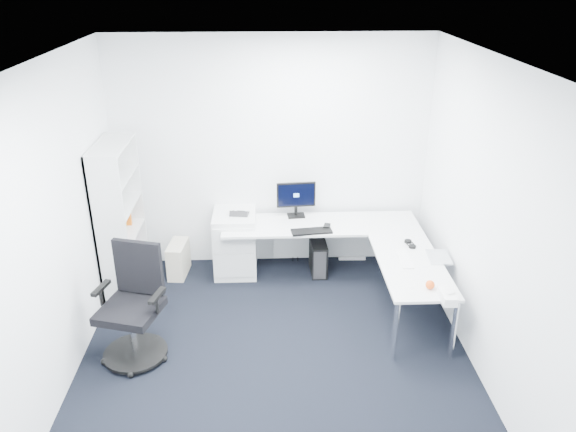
{
  "coord_description": "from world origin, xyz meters",
  "views": [
    {
      "loc": [
        -0.06,
        -4.05,
        3.35
      ],
      "look_at": [
        0.15,
        1.05,
        1.05
      ],
      "focal_mm": 35.0,
      "sensor_mm": 36.0,
      "label": 1
    }
  ],
  "objects_px": {
    "bookshelf": "(120,221)",
    "laptop": "(440,248)",
    "l_desk": "(323,262)",
    "task_chair": "(130,308)",
    "monitor": "(296,199)"
  },
  "relations": [
    {
      "from": "laptop",
      "to": "l_desk",
      "type": "bearing_deg",
      "value": 157.67
    },
    {
      "from": "bookshelf",
      "to": "task_chair",
      "type": "bearing_deg",
      "value": -75.17
    },
    {
      "from": "l_desk",
      "to": "monitor",
      "type": "xyz_separation_m",
      "value": [
        -0.27,
        0.52,
        0.54
      ]
    },
    {
      "from": "bookshelf",
      "to": "monitor",
      "type": "bearing_deg",
      "value": 13.85
    },
    {
      "from": "l_desk",
      "to": "bookshelf",
      "type": "height_order",
      "value": "bookshelf"
    },
    {
      "from": "task_chair",
      "to": "monitor",
      "type": "xyz_separation_m",
      "value": [
        1.58,
        1.68,
        0.32
      ]
    },
    {
      "from": "task_chair",
      "to": "l_desk",
      "type": "bearing_deg",
      "value": 47.92
    },
    {
      "from": "laptop",
      "to": "bookshelf",
      "type": "bearing_deg",
      "value": 173.78
    },
    {
      "from": "task_chair",
      "to": "laptop",
      "type": "relative_size",
      "value": 3.39
    },
    {
      "from": "l_desk",
      "to": "bookshelf",
      "type": "distance_m",
      "value": 2.24
    },
    {
      "from": "monitor",
      "to": "laptop",
      "type": "xyz_separation_m",
      "value": [
        1.38,
        -1.07,
        -0.1
      ]
    },
    {
      "from": "l_desk",
      "to": "task_chair",
      "type": "relative_size",
      "value": 2.05
    },
    {
      "from": "l_desk",
      "to": "monitor",
      "type": "height_order",
      "value": "monitor"
    },
    {
      "from": "bookshelf",
      "to": "laptop",
      "type": "relative_size",
      "value": 5.29
    },
    {
      "from": "task_chair",
      "to": "laptop",
      "type": "xyz_separation_m",
      "value": [
        2.96,
        0.61,
        0.22
      ]
    }
  ]
}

